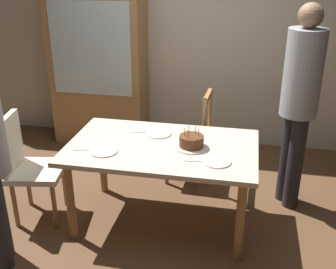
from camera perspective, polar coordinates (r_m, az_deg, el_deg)
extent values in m
plane|color=brown|center=(3.74, -0.77, -11.74)|extent=(6.40, 6.40, 0.00)
cube|color=beige|center=(4.95, 3.77, 13.50)|extent=(6.40, 0.10, 2.60)
cube|color=beige|center=(3.38, -0.83, -1.80)|extent=(1.55, 0.96, 0.04)
cylinder|color=#9E7042|center=(3.44, -13.37, -8.99)|extent=(0.07, 0.07, 0.69)
cylinder|color=#9E7042|center=(3.17, 9.97, -11.71)|extent=(0.07, 0.07, 0.69)
cylinder|color=#9E7042|center=(4.04, -9.07, -3.42)|extent=(0.07, 0.07, 0.69)
cylinder|color=#9E7042|center=(3.82, 10.41, -5.22)|extent=(0.07, 0.07, 0.69)
cylinder|color=silver|center=(3.33, 3.25, -1.69)|extent=(0.28, 0.28, 0.01)
cylinder|color=#563019|center=(3.31, 3.27, -0.89)|extent=(0.20, 0.20, 0.09)
cylinder|color=#D872CC|center=(3.28, 4.24, 0.18)|extent=(0.01, 0.01, 0.05)
sphere|color=#FFC64C|center=(3.26, 4.26, 0.72)|extent=(0.01, 0.01, 0.01)
cylinder|color=#4C7FE5|center=(3.33, 3.86, 0.55)|extent=(0.01, 0.01, 0.05)
sphere|color=#FFC64C|center=(3.31, 3.87, 1.09)|extent=(0.01, 0.01, 0.01)
cylinder|color=#66CC72|center=(3.33, 2.89, 0.61)|extent=(0.01, 0.01, 0.05)
sphere|color=#FFC64C|center=(3.32, 2.90, 1.14)|extent=(0.01, 0.01, 0.01)
cylinder|color=#E54C4C|center=(3.29, 2.36, 0.31)|extent=(0.01, 0.01, 0.05)
sphere|color=#FFC64C|center=(3.27, 2.36, 0.85)|extent=(0.01, 0.01, 0.01)
cylinder|color=#E54C4C|center=(3.24, 2.74, -0.03)|extent=(0.01, 0.01, 0.05)
sphere|color=#FFC64C|center=(3.23, 2.75, 0.51)|extent=(0.01, 0.01, 0.01)
cylinder|color=yellow|center=(3.24, 3.63, -0.10)|extent=(0.01, 0.01, 0.05)
sphere|color=#FFC64C|center=(3.22, 3.65, 0.44)|extent=(0.01, 0.01, 0.01)
cylinder|color=white|center=(3.29, -8.91, -2.31)|extent=(0.22, 0.22, 0.01)
cylinder|color=white|center=(3.57, -1.32, 0.13)|extent=(0.22, 0.22, 0.01)
cylinder|color=white|center=(3.12, 6.73, -3.74)|extent=(0.22, 0.22, 0.01)
cube|color=silver|center=(3.35, -11.45, -2.06)|extent=(0.18, 0.06, 0.01)
cube|color=silver|center=(3.62, -3.76, 0.35)|extent=(0.18, 0.04, 0.01)
cube|color=silver|center=(3.12, 3.77, -3.68)|extent=(0.18, 0.03, 0.01)
cube|color=beige|center=(4.19, 2.61, -0.58)|extent=(0.46, 0.46, 0.05)
cylinder|color=#9E7042|center=(4.47, 0.84, -2.28)|extent=(0.04, 0.04, 0.42)
cylinder|color=#9E7042|center=(4.18, -0.20, -4.26)|extent=(0.04, 0.04, 0.42)
cylinder|color=#9E7042|center=(4.42, 5.15, -2.72)|extent=(0.04, 0.04, 0.42)
cylinder|color=#9E7042|center=(4.12, 4.42, -4.76)|extent=(0.04, 0.04, 0.42)
cylinder|color=#9E7042|center=(4.23, 5.81, 3.23)|extent=(0.04, 0.04, 0.50)
cylinder|color=#9E7042|center=(3.90, 5.05, 1.44)|extent=(0.04, 0.04, 0.50)
cube|color=#9E7042|center=(3.99, 5.57, 5.32)|extent=(0.06, 0.40, 0.06)
cube|color=beige|center=(3.74, -17.64, -4.86)|extent=(0.51, 0.51, 0.05)
cylinder|color=#9E7042|center=(3.67, -15.47, -9.49)|extent=(0.04, 0.04, 0.42)
cylinder|color=#9E7042|center=(3.95, -14.11, -6.82)|extent=(0.04, 0.04, 0.42)
cylinder|color=#9E7042|center=(3.78, -20.46, -9.14)|extent=(0.04, 0.04, 0.42)
cylinder|color=#9E7042|center=(4.05, -18.77, -6.59)|extent=(0.04, 0.04, 0.42)
cube|color=beige|center=(3.71, -21.03, -1.32)|extent=(0.12, 0.40, 0.50)
cylinder|color=#262328|center=(3.98, 16.25, -3.00)|extent=(0.14, 0.14, 0.89)
cylinder|color=#262328|center=(3.89, 17.18, -3.82)|extent=(0.14, 0.14, 0.89)
cylinder|color=gray|center=(3.65, 18.19, 8.04)|extent=(0.32, 0.32, 0.74)
sphere|color=#8C664C|center=(3.57, 19.17, 15.32)|extent=(0.20, 0.20, 0.20)
cube|color=#9E7042|center=(5.02, -9.56, 9.27)|extent=(1.10, 0.44, 1.90)
cube|color=silver|center=(4.76, -10.71, 11.51)|extent=(0.94, 0.01, 1.04)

